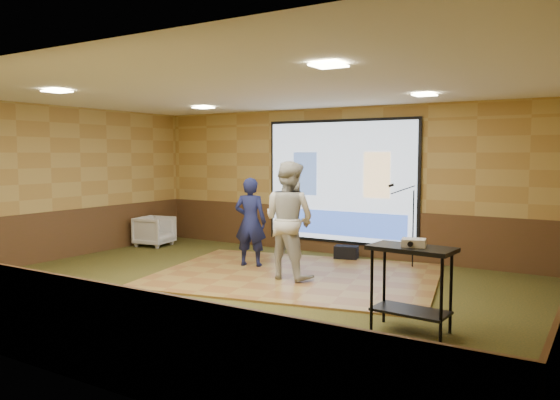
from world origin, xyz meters
The scene contains 18 objects.
ground centered at (0.00, 0.00, 0.00)m, with size 9.00×9.00×0.00m, color #2D3819.
room_shell centered at (0.00, 0.00, 2.09)m, with size 9.04×7.04×3.02m.
wainscot_back centered at (0.00, 3.48, 0.47)m, with size 9.00×0.04×0.95m, color #4A3318.
wainscot_front centered at (0.00, -3.48, 0.47)m, with size 9.00×0.04×0.95m, color #4A3318.
wainscot_left centered at (-4.48, 0.00, 0.47)m, with size 0.04×7.00×0.95m, color #4A3318.
projector_screen centered at (0.00, 3.44, 1.47)m, with size 3.32×0.06×2.52m.
downlight_nw centered at (-2.20, 1.80, 2.97)m, with size 0.32×0.32×0.02m, color beige.
downlight_ne centered at (2.20, 1.80, 2.97)m, with size 0.32×0.32×0.02m, color beige.
downlight_sw centered at (-2.20, -1.50, 2.97)m, with size 0.32×0.32×0.02m, color beige.
downlight_se centered at (2.20, -1.50, 2.97)m, with size 0.32×0.32×0.02m, color beige.
dance_floor centered at (0.24, 1.23, 0.02)m, with size 4.60×3.50×0.03m, color olive.
player_left centered at (-0.83, 1.43, 0.84)m, with size 0.59×0.38×1.61m, color #151A44.
player_right centered at (0.27, 0.95, 0.99)m, with size 0.93×0.72×1.91m, color beige.
av_table centered at (2.82, -0.58, 0.71)m, with size 0.95×0.50×1.00m.
projector centered at (2.84, -0.57, 1.05)m, with size 0.27×0.22×0.09m, color white.
mic_stand centered at (1.65, 2.89, 0.49)m, with size 0.60×0.25×1.53m.
banquet_chair centered at (-4.00, 2.22, 0.33)m, with size 0.71×0.73×0.67m, color gray.
duffel_bag centered at (0.36, 2.99, 0.14)m, with size 0.44×0.30×0.28m, color black.
Camera 1 is at (4.77, -6.63, 2.06)m, focal length 35.00 mm.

